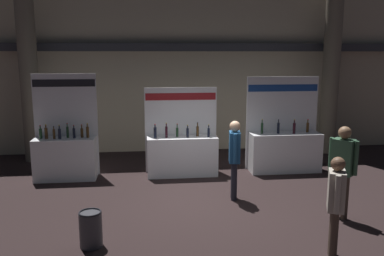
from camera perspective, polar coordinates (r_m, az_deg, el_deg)
The scene contains 9 objects.
ground_plane at distance 8.60m, azimuth 1.82°, elevation -10.41°, with size 29.30×29.30×0.00m, color black.
hall_colonnade at distance 12.69m, azimuth -1.18°, elevation 9.84°, with size 14.65×1.25×5.92m.
exhibitor_booth_0 at distance 10.44m, azimuth -17.45°, elevation -3.45°, with size 1.55×0.66×2.59m.
exhibitor_booth_1 at distance 10.31m, azimuth -1.43°, elevation -3.44°, with size 1.86×0.66×2.22m.
exhibitor_booth_2 at distance 10.91m, azimuth 12.91°, elevation -2.74°, with size 1.94×0.66×2.48m.
trash_bin at distance 6.86m, azimuth -14.13°, elevation -13.68°, with size 0.37×0.37×0.59m.
visitor_0 at distance 7.99m, azimuth 20.54°, elevation -4.75°, with size 0.43×0.45×1.76m.
visitor_4 at distance 8.52m, azimuth 6.02°, elevation -3.63°, with size 0.27×0.51×1.70m.
visitor_5 at distance 6.47m, azimuth 19.66°, elevation -9.46°, with size 0.35×0.50×1.58m.
Camera 1 is at (-1.17, -7.95, 3.07)m, focal length 37.70 mm.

